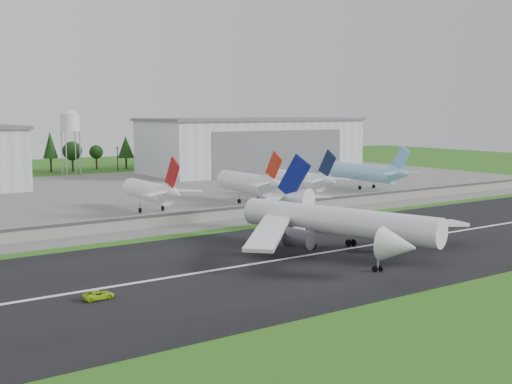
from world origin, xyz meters
TOP-DOWN VIEW (x-y plane):
  - ground at (0.00, 0.00)m, footprint 600.00×600.00m
  - runway at (0.00, 10.00)m, footprint 320.00×60.00m
  - runway_centerline at (0.00, 10.00)m, footprint 220.00×1.00m
  - apron at (0.00, 120.00)m, footprint 320.00×150.00m
  - blast_fence at (0.00, 54.99)m, footprint 240.00×0.61m
  - hangar_east at (75.00, 164.92)m, footprint 102.00×47.00m
  - water_tower at (-5.00, 185.00)m, footprint 8.40×8.40m
  - utility_poles at (0.00, 200.00)m, footprint 230.00×3.00m
  - treeline at (0.00, 215.00)m, footprint 320.00×16.00m
  - main_airliner at (-8.23, 9.59)m, footprint 54.53×57.89m
  - ground_vehicle at (-60.62, 4.48)m, footprint 4.78×2.26m
  - parked_jet_red_a at (-17.55, 76.54)m, footprint 7.36×31.29m
  - parked_jet_red_b at (15.43, 76.59)m, footprint 7.36×31.29m
  - parked_jet_navy at (35.91, 76.56)m, footprint 7.36×31.29m
  - parked_jet_skyblue at (70.73, 81.59)m, footprint 7.36×37.29m

SIDE VIEW (x-z plane):
  - ground at x=0.00m, z-range 0.00..0.00m
  - utility_poles at x=0.00m, z-range -6.00..6.00m
  - treeline at x=0.00m, z-range -11.00..11.00m
  - runway at x=0.00m, z-range 0.00..0.10m
  - apron at x=0.00m, z-range 0.00..0.10m
  - runway_centerline at x=0.00m, z-range 0.10..0.12m
  - ground_vehicle at x=-60.62m, z-range 0.10..1.42m
  - blast_fence at x=0.00m, z-range 0.06..3.56m
  - main_airliner at x=-8.23m, z-range -4.19..13.98m
  - parked_jet_red_a at x=-17.55m, z-range -2.21..14.36m
  - parked_jet_navy at x=35.91m, z-range -2.18..14.48m
  - parked_jet_skyblue at x=70.73m, z-range -2.14..14.72m
  - parked_jet_red_b at x=15.43m, z-range -2.06..14.87m
  - hangar_east at x=75.00m, z-range 0.03..25.23m
  - water_tower at x=-5.00m, z-range 9.85..39.25m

